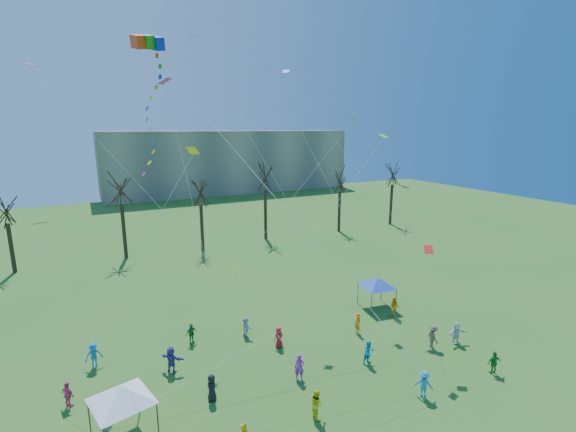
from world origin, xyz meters
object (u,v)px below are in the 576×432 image
big_box_kite (157,117)px  canopy_tent_white (121,394)px  distant_building (229,161)px  canopy_tent_blue (377,282)px

big_box_kite → canopy_tent_white: (-3.49, -4.36, -13.94)m
distant_building → canopy_tent_blue: bearing=-98.4°
canopy_tent_blue → canopy_tent_white: bearing=-163.9°
big_box_kite → distant_building: bearing=68.3°
big_box_kite → canopy_tent_white: bearing=-128.7°
canopy_tent_white → canopy_tent_blue: size_ratio=1.05×
canopy_tent_blue → distant_building: bearing=81.6°
distant_building → canopy_tent_blue: 71.38m
canopy_tent_white → big_box_kite: bearing=51.3°
distant_building → canopy_tent_white: size_ratio=15.38×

